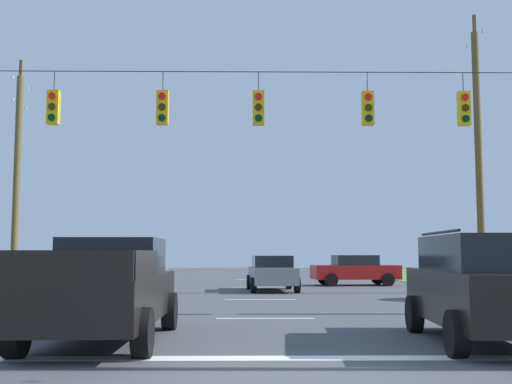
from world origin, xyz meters
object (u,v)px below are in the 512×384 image
Objects in this scene: pickup_truck at (106,289)px; utility_pole_near_left at (17,176)px; distant_car_far_parked at (272,273)px; suv_black at (486,285)px; utility_pole_mid_right at (479,156)px; distant_car_oncoming at (355,270)px; overhead_signal_span at (265,165)px.

utility_pole_near_left is (-6.94, 14.01, 3.84)m from pickup_truck.
utility_pole_near_left reaches higher than distant_car_far_parked.
suv_black is 0.42× the size of utility_pole_mid_right.
distant_car_oncoming is 8.85m from utility_pole_mid_right.
overhead_signal_span is 4.22× the size of distant_car_far_parked.
pickup_truck is (-3.16, -5.01, -3.08)m from overhead_signal_span.
distant_car_oncoming is at bearing 71.55° from overhead_signal_span.
distant_car_oncoming is at bearing 45.46° from distant_car_far_parked.
pickup_truck is 19.02m from utility_pole_mid_right.
overhead_signal_span is at bearing -41.74° from utility_pole_near_left.
suv_black is (7.07, -0.45, 0.09)m from pickup_truck.
utility_pole_near_left is at bearing -158.94° from distant_car_oncoming.
utility_pole_mid_right is (8.57, -1.64, 4.87)m from distant_car_far_parked.
utility_pole_mid_right reaches higher than utility_pole_near_left.
suv_black is at bearing -45.92° from utility_pole_near_left.
distant_car_oncoming is 6.23m from distant_car_far_parked.
suv_black reaches higher than distant_car_oncoming.
overhead_signal_span reaches higher than distant_car_oncoming.
suv_black is at bearing -92.91° from distant_car_oncoming.
utility_pole_mid_right is 1.20× the size of utility_pole_near_left.
utility_pole_near_left is (-15.04, -5.79, 4.02)m from distant_car_oncoming.
distant_car_oncoming and distant_car_far_parked have the same top height.
utility_pole_mid_right reaches higher than suv_black.
utility_pole_mid_right is (12.31, 13.73, 4.70)m from pickup_truck.
utility_pole_mid_right reaches higher than pickup_truck.
distant_car_far_parked is 0.37× the size of utility_pole_mid_right.
pickup_truck reaches higher than distant_car_far_parked.
overhead_signal_span is 3.43× the size of pickup_truck.
distant_car_far_parked is at bearing 169.16° from utility_pole_mid_right.
suv_black is 15.80m from utility_pole_mid_right.
utility_pole_near_left is (-14.01, 14.46, 3.75)m from suv_black.
suv_black is 20.48m from utility_pole_near_left.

